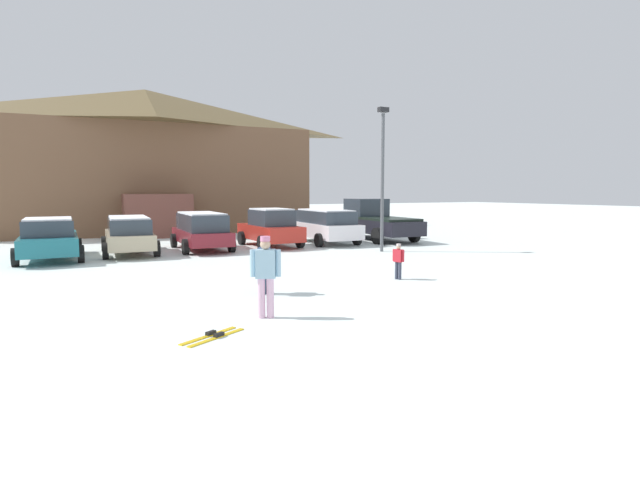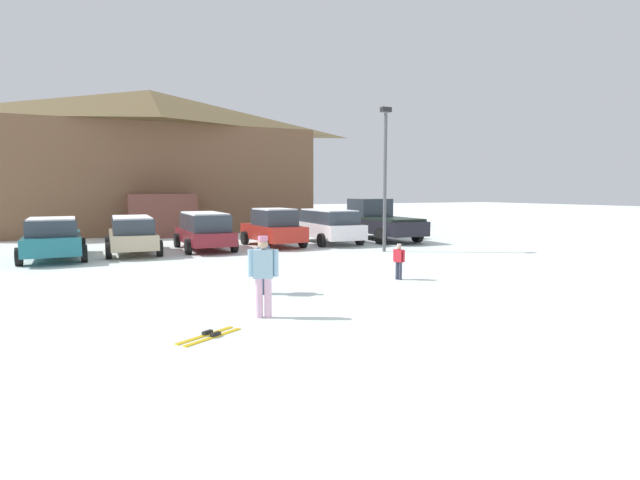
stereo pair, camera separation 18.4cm
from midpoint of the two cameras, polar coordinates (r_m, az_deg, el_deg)
ground at (r=9.24m, az=15.65°, el=-10.75°), size 160.00×160.00×0.00m
ski_lodge at (r=33.53m, az=-18.52°, el=8.61°), size 20.10×9.69×8.84m
parked_teal_hatchback at (r=21.23m, az=-27.99°, el=0.20°), size 2.28×4.69×1.58m
parked_beige_suv at (r=21.83m, az=-20.45°, el=0.72°), size 2.27×4.67×1.53m
parked_maroon_van at (r=22.37m, az=-12.85°, el=1.17°), size 2.25×4.69×1.64m
parked_red_sedan at (r=23.27m, az=-5.14°, el=1.43°), size 2.13×4.21×1.77m
parked_white_suv at (r=24.55m, az=1.14°, el=1.73°), size 2.39×4.87×1.66m
pickup_truck at (r=26.57m, az=6.86°, el=2.19°), size 2.64×6.05×2.15m
skier_child_in_red_jacket at (r=14.66m, az=9.36°, el=-2.20°), size 0.23×0.37×1.05m
skier_teen_in_navy_coat at (r=12.51m, az=-6.06°, el=-2.57°), size 0.40×0.40×1.41m
skier_adult_in_blue_parka at (r=10.14m, az=-5.99°, el=-3.64°), size 0.57×0.39×1.67m
pair_of_skis at (r=9.19m, az=-11.90°, el=-10.61°), size 1.28×0.90×0.08m
lamp_post at (r=21.29m, az=7.69°, el=7.72°), size 0.44×0.24×6.03m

